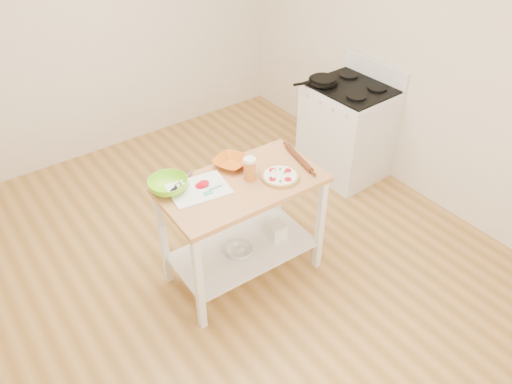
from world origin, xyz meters
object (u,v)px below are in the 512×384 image
at_px(shelf_glass_bowl, 239,251).
at_px(pizza, 280,176).
at_px(green_bowl, 168,185).
at_px(yogurt_tub, 249,167).
at_px(prep_island, 242,210).
at_px(beer_pint, 250,169).
at_px(skillet, 323,81).
at_px(orange_bowl, 231,163).
at_px(shelf_bin, 277,231).
at_px(spatula, 212,190).
at_px(cutting_board, 198,189).
at_px(gas_stove, 347,130).
at_px(rolling_pin, 299,158).
at_px(knife, 179,184).

bearing_deg(shelf_glass_bowl, pizza, -15.41).
height_order(green_bowl, yogurt_tub, yogurt_tub).
distance_m(prep_island, beer_pint, 0.35).
xyz_separation_m(prep_island, skillet, (1.47, 0.78, 0.33)).
bearing_deg(orange_bowl, shelf_bin, -48.18).
height_order(prep_island, pizza, pizza).
height_order(beer_pint, yogurt_tub, yogurt_tub).
height_order(beer_pint, shelf_bin, beer_pint).
xyz_separation_m(spatula, beer_pint, (0.30, -0.03, 0.07)).
xyz_separation_m(pizza, shelf_glass_bowl, (-0.31, 0.08, -0.62)).
bearing_deg(green_bowl, cutting_board, -34.16).
xyz_separation_m(gas_stove, rolling_pin, (-1.16, -0.61, 0.45)).
height_order(cutting_board, orange_bowl, orange_bowl).
height_order(spatula, green_bowl, green_bowl).
distance_m(pizza, beer_pint, 0.23).
bearing_deg(skillet, prep_island, -134.35).
relative_size(knife, beer_pint, 1.44).
xyz_separation_m(spatula, rolling_pin, (0.72, -0.06, 0.01)).
xyz_separation_m(cutting_board, rolling_pin, (0.79, -0.14, 0.01)).
bearing_deg(cutting_board, green_bowl, 155.13).
relative_size(pizza, knife, 1.09).
relative_size(rolling_pin, shelf_glass_bowl, 1.73).
bearing_deg(pizza, skillet, 36.34).
bearing_deg(shelf_bin, shelf_glass_bowl, 177.42).
distance_m(prep_island, shelf_glass_bowl, 0.36).
bearing_deg(cutting_board, pizza, -13.58).
xyz_separation_m(pizza, green_bowl, (-0.71, 0.34, 0.03)).
xyz_separation_m(pizza, knife, (-0.63, 0.34, 0.00)).
relative_size(orange_bowl, rolling_pin, 0.66).
bearing_deg(green_bowl, skillet, 16.16).
xyz_separation_m(gas_stove, shelf_bin, (-1.37, -0.63, -0.15)).
distance_m(gas_stove, orange_bowl, 1.71).
height_order(pizza, knife, pizza).
bearing_deg(rolling_pin, skillet, 39.83).
relative_size(skillet, green_bowl, 1.56).
bearing_deg(skillet, yogurt_tub, -134.37).
distance_m(orange_bowl, green_bowl, 0.51).
distance_m(shelf_glass_bowl, shelf_bin, 0.35).
distance_m(green_bowl, yogurt_tub, 0.59).
xyz_separation_m(green_bowl, shelf_bin, (0.75, -0.27, -0.62)).
distance_m(beer_pint, shelf_bin, 0.70).
relative_size(skillet, rolling_pin, 1.17).
height_order(gas_stove, rolling_pin, gas_stove).
height_order(skillet, knife, skillet).
distance_m(skillet, spatula, 1.86).
bearing_deg(shelf_bin, skillet, 35.10).
distance_m(cutting_board, spatula, 0.10).
xyz_separation_m(prep_island, shelf_glass_bowl, (-0.06, -0.03, -0.36)).
relative_size(spatula, orange_bowl, 0.63).
bearing_deg(knife, pizza, -53.99).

